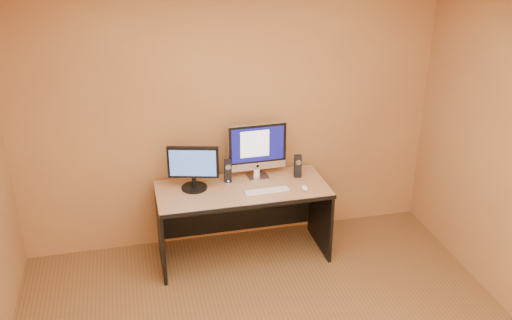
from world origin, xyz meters
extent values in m
plane|color=white|center=(0.00, 0.00, 2.60)|extent=(4.00, 4.00, 0.00)
cube|color=silver|center=(0.23, 1.46, 0.73)|extent=(0.42, 0.13, 0.02)
ellipsoid|color=white|center=(0.57, 1.43, 0.74)|extent=(0.06, 0.10, 0.04)
cylinder|color=black|center=(0.29, 1.85, 0.73)|extent=(0.05, 0.21, 0.01)
cylinder|color=black|center=(0.22, 1.87, 0.73)|extent=(0.05, 0.17, 0.01)
camera|label=1|loc=(-0.91, -2.96, 3.09)|focal=40.00mm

